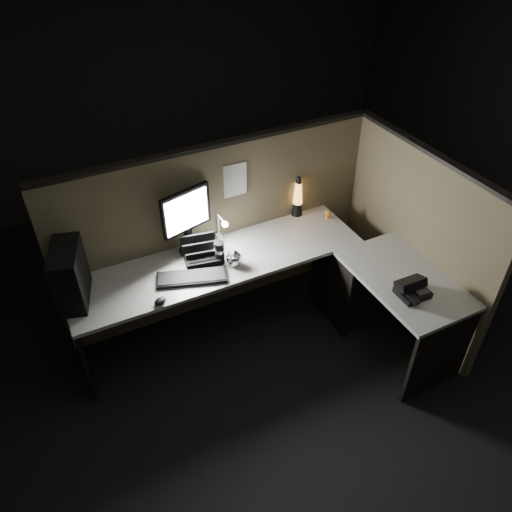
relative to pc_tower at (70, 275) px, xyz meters
name	(u,v)px	position (x,y,z in m)	size (l,w,h in m)	color
floor	(270,370)	(1.20, -0.66, -0.94)	(6.00, 6.00, 0.00)	black
room_shell	(275,192)	(1.20, -0.66, 0.68)	(6.00, 6.00, 6.00)	silver
partition_back	(219,231)	(1.20, 0.27, -0.19)	(2.66, 0.06, 1.50)	brown
partition_right	(413,241)	(2.53, -0.56, -0.19)	(0.06, 1.66, 1.50)	brown
desk	(277,289)	(1.38, -0.41, -0.36)	(2.60, 1.60, 0.73)	#BCBAB1
pc_tower	(70,275)	(0.00, 0.00, 0.00)	(0.18, 0.40, 0.42)	black
monitor	(187,216)	(0.91, 0.16, 0.11)	(0.41, 0.18, 0.54)	black
keyboard	(192,278)	(0.80, -0.17, -0.20)	(0.51, 0.17, 0.02)	black
mouse	(160,301)	(0.51, -0.31, -0.19)	(0.09, 0.06, 0.04)	black
clip_lamp	(222,228)	(1.17, 0.13, -0.07)	(0.05, 0.19, 0.25)	white
organizer	(201,254)	(0.95, 0.02, -0.16)	(0.31, 0.28, 0.20)	black
lava_lamp	(298,199)	(1.91, 0.22, -0.06)	(0.10, 0.10, 0.36)	black
travel_mug	(219,252)	(1.06, -0.08, -0.12)	(0.08, 0.08, 0.18)	black
steel_mug	(234,260)	(1.14, -0.16, -0.16)	(0.12, 0.12, 0.09)	silver
figurine	(328,213)	(2.12, 0.06, -0.17)	(0.05, 0.05, 0.05)	orange
pinned_paper	(235,180)	(1.35, 0.24, 0.26)	(0.19, 0.00, 0.27)	white
desk_phone	(412,289)	(2.12, -1.02, -0.16)	(0.21, 0.22, 0.13)	black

